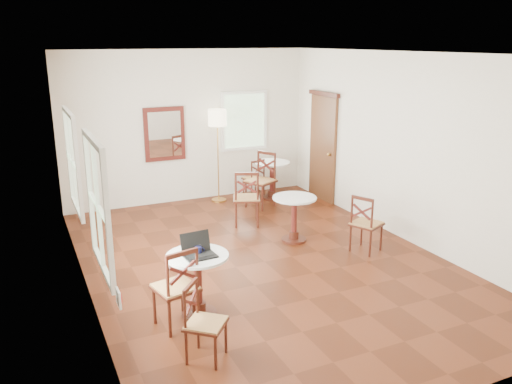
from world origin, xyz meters
TOP-DOWN VIEW (x-y plane):
  - ground at (0.00, 0.00)m, footprint 7.00×7.00m
  - room_shell at (-0.06, 0.27)m, footprint 5.02×7.02m
  - cafe_table_near at (-1.39, -1.07)m, footprint 0.73×0.73m
  - cafe_table_mid at (0.80, 0.57)m, footprint 0.71×0.71m
  - cafe_table_back at (1.54, 2.85)m, footprint 0.73×0.73m
  - chair_near_a at (-1.69, -1.21)m, footprint 0.54×0.54m
  - chair_near_b at (-1.63, -1.94)m, footprint 0.54×0.54m
  - chair_mid_a at (0.42, 1.60)m, footprint 0.60×0.60m
  - chair_mid_b at (1.59, -0.29)m, footprint 0.56×0.56m
  - chair_back_a at (1.25, 3.09)m, footprint 0.43×0.43m
  - chair_back_b at (1.11, 2.45)m, footprint 0.67×0.67m
  - floor_lamp at (0.49, 3.15)m, footprint 0.36×0.36m
  - laptop at (-1.38, -1.09)m, footprint 0.38×0.32m
  - mouse at (-1.39, -1.09)m, footprint 0.11×0.08m
  - navy_mug at (-1.37, -1.07)m, footprint 0.12×0.08m
  - water_glass at (-1.34, -1.00)m, footprint 0.07×0.07m
  - power_adapter at (-1.50, -1.36)m, footprint 0.10×0.06m

SIDE VIEW (x-z plane):
  - ground at x=0.00m, z-range 0.00..0.00m
  - power_adapter at x=-1.50m, z-range 0.00..0.04m
  - chair_back_a at x=1.25m, z-range 0.00..0.81m
  - chair_near_b at x=-1.63m, z-range 0.00..0.83m
  - chair_mid_b at x=1.59m, z-range 0.00..0.91m
  - cafe_table_mid at x=0.80m, z-range 0.09..0.84m
  - cafe_table_back at x=1.54m, z-range 0.09..0.86m
  - cafe_table_near at x=-1.39m, z-range 0.09..0.87m
  - chair_near_a at x=-1.69m, z-range 0.00..0.97m
  - chair_mid_a at x=0.42m, z-range 0.00..1.00m
  - chair_back_b at x=1.11m, z-range 0.00..1.07m
  - mouse at x=-1.39m, z-range 0.78..0.81m
  - navy_mug at x=-1.37m, z-range 0.78..0.87m
  - water_glass at x=-1.34m, z-range 0.78..0.89m
  - laptop at x=-1.38m, z-range 0.71..0.97m
  - floor_lamp at x=0.49m, z-range 0.65..2.51m
  - room_shell at x=-0.06m, z-range 0.38..3.39m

